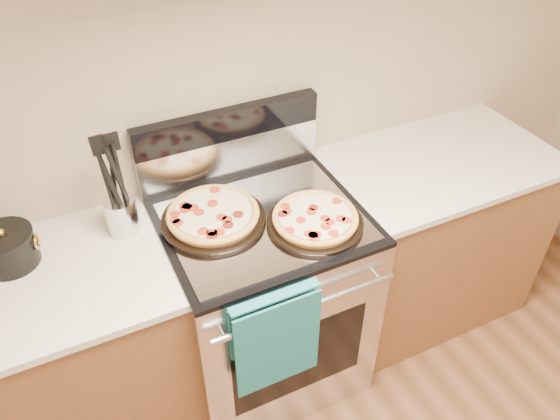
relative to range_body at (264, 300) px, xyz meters
name	(u,v)px	position (x,y,z in m)	size (l,w,h in m)	color
wall_back	(221,74)	(0.00, 0.35, 0.90)	(4.00, 4.00, 0.00)	tan
range_body	(264,300)	(0.00, 0.00, 0.00)	(0.76, 0.68, 0.90)	#B7B7BC
oven_window	(299,359)	(0.00, -0.34, 0.00)	(0.56, 0.01, 0.40)	black
cooktop	(262,219)	(0.00, 0.00, 0.46)	(0.76, 0.68, 0.02)	black
backsplash_lower	(230,156)	(0.00, 0.31, 0.56)	(0.76, 0.06, 0.18)	silver
backsplash_upper	(228,124)	(0.00, 0.31, 0.71)	(0.76, 0.06, 0.12)	black
oven_handle	(307,307)	(0.00, -0.38, 0.35)	(0.03, 0.03, 0.70)	silver
dish_towel	(275,338)	(-0.12, -0.38, 0.25)	(0.32, 0.05, 0.42)	#197D67
foil_sheet	(265,221)	(0.00, -0.03, 0.47)	(0.70, 0.55, 0.01)	gray
cabinet_left	(51,372)	(-0.88, 0.03, -0.01)	(1.00, 0.62, 0.88)	brown
countertop_left	(15,292)	(-0.88, 0.03, 0.45)	(1.02, 0.64, 0.03)	beige
cabinet_right	(424,239)	(0.88, 0.03, -0.01)	(1.00, 0.62, 0.88)	brown
countertop_right	(442,162)	(0.88, 0.03, 0.45)	(1.02, 0.64, 0.03)	beige
pepperoni_pizza_back	(213,216)	(-0.17, 0.05, 0.50)	(0.38, 0.38, 0.05)	#BE813A
pepperoni_pizza_front	(315,219)	(0.16, -0.13, 0.50)	(0.35, 0.35, 0.05)	#BE813A
utensil_crock	(122,215)	(-0.48, 0.16, 0.53)	(0.11, 0.11, 0.14)	silver
saucepan	(8,250)	(-0.87, 0.16, 0.52)	(0.19, 0.19, 0.12)	black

